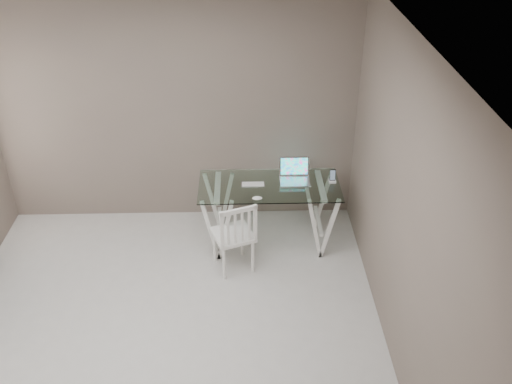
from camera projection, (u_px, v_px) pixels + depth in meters
room at (135, 187)px, 4.15m from camera, size 4.50×4.52×2.71m
desk at (269, 214)px, 6.24m from camera, size 1.50×0.70×0.75m
chair at (235, 234)px, 5.77m from camera, size 0.50×0.50×0.85m
laptop at (295, 175)px, 6.12m from camera, size 0.32×0.28×0.22m
keyboard at (253, 184)px, 6.05m from camera, size 0.25×0.11×0.01m
mouse at (257, 198)px, 5.80m from camera, size 0.10×0.06×0.03m
phone_dock at (332, 179)px, 6.09m from camera, size 0.08×0.08×0.14m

